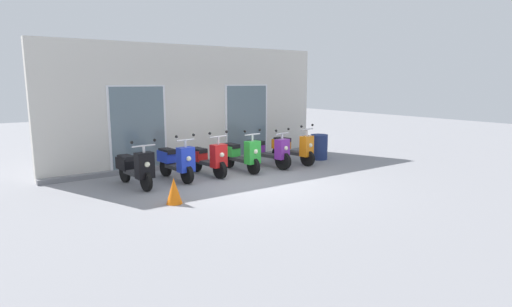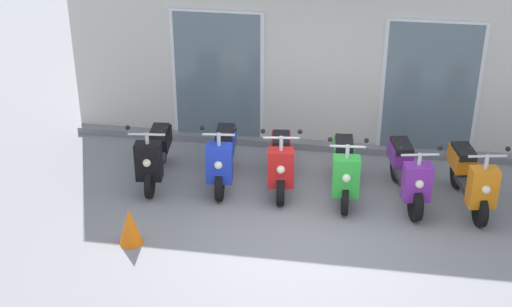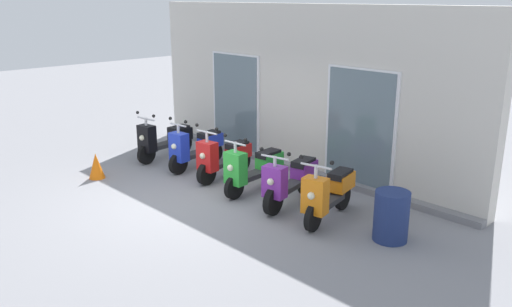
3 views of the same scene
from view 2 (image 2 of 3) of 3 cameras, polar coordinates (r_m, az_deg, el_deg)
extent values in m
plane|color=gray|center=(10.09, 3.59, -6.27)|extent=(40.00, 40.00, 0.00)
cube|color=beige|center=(11.97, 5.33, 8.20)|extent=(8.50, 0.30, 3.40)
cube|color=slate|center=(12.37, 4.92, 0.61)|extent=(8.50, 0.20, 0.12)
cube|color=silver|center=(12.23, -3.01, 5.94)|extent=(1.56, 0.04, 2.30)
cube|color=slate|center=(12.21, -3.03, 5.91)|extent=(1.44, 0.02, 2.22)
cube|color=silver|center=(12.02, 13.45, 4.83)|extent=(1.56, 0.04, 2.30)
cube|color=slate|center=(12.00, 13.46, 4.79)|extent=(1.44, 0.02, 2.22)
cylinder|color=black|center=(10.94, -8.31, -2.32)|extent=(0.14, 0.46, 0.45)
cylinder|color=black|center=(11.90, -7.35, 0.26)|extent=(0.14, 0.46, 0.45)
cube|color=#2D2D30|center=(11.37, -7.84, -0.53)|extent=(0.33, 0.71, 0.09)
cube|color=black|center=(10.82, -8.39, -0.60)|extent=(0.40, 0.28, 0.58)
sphere|color=#F2EFCC|center=(10.68, -8.54, -0.73)|extent=(0.12, 0.12, 0.12)
cube|color=black|center=(11.70, -7.50, 1.14)|extent=(0.36, 0.55, 0.28)
cube|color=black|center=(11.61, -7.57, 1.68)|extent=(0.31, 0.51, 0.11)
cylinder|color=silver|center=(10.65, -8.52, 1.13)|extent=(0.06, 0.06, 0.19)
cylinder|color=silver|center=(10.62, -8.55, 1.49)|extent=(0.54, 0.10, 0.04)
sphere|color=black|center=(10.53, -7.15, 1.95)|extent=(0.07, 0.07, 0.07)
sphere|color=black|center=(10.64, -10.01, 2.00)|extent=(0.07, 0.07, 0.07)
cylinder|color=black|center=(10.78, -2.86, -2.54)|extent=(0.15, 0.45, 0.44)
cylinder|color=black|center=(11.70, -2.31, -0.04)|extent=(0.15, 0.45, 0.44)
cube|color=#2D2D30|center=(11.19, -2.59, -0.79)|extent=(0.32, 0.67, 0.09)
cube|color=#1E38C6|center=(10.65, -2.88, -0.78)|extent=(0.40, 0.28, 0.59)
sphere|color=#F2EFCC|center=(10.52, -2.97, -0.91)|extent=(0.12, 0.12, 0.12)
cube|color=#1E38C6|center=(11.47, -2.39, 1.11)|extent=(0.35, 0.55, 0.28)
cube|color=black|center=(11.37, -2.42, 1.66)|extent=(0.31, 0.50, 0.11)
cylinder|color=silver|center=(10.48, -2.93, 1.06)|extent=(0.06, 0.06, 0.21)
cylinder|color=silver|center=(10.44, -2.94, 1.49)|extent=(0.46, 0.08, 0.04)
sphere|color=black|center=(10.38, -1.68, 1.95)|extent=(0.07, 0.07, 0.07)
sphere|color=black|center=(10.43, -4.22, 2.02)|extent=(0.07, 0.07, 0.07)
cylinder|color=black|center=(10.66, 1.92, -2.87)|extent=(0.17, 0.46, 0.45)
cylinder|color=black|center=(11.59, 1.94, -0.28)|extent=(0.17, 0.46, 0.45)
cube|color=#2D2D30|center=(11.08, 1.94, -1.07)|extent=(0.34, 0.69, 0.09)
cube|color=red|center=(10.53, 1.95, -1.13)|extent=(0.41, 0.29, 0.57)
sphere|color=#F2EFCC|center=(10.40, 1.95, -1.27)|extent=(0.12, 0.12, 0.12)
cube|color=red|center=(11.40, 1.96, 0.57)|extent=(0.36, 0.55, 0.28)
cube|color=black|center=(11.30, 1.97, 1.12)|extent=(0.32, 0.51, 0.11)
cylinder|color=silver|center=(10.36, 1.99, 0.75)|extent=(0.06, 0.06, 0.23)
cylinder|color=silver|center=(10.31, 1.99, 1.23)|extent=(0.52, 0.10, 0.04)
sphere|color=black|center=(10.27, 3.45, 1.71)|extent=(0.07, 0.07, 0.07)
sphere|color=black|center=(10.27, 0.55, 1.76)|extent=(0.07, 0.07, 0.07)
cylinder|color=black|center=(10.50, 6.95, -3.59)|extent=(0.13, 0.45, 0.44)
cylinder|color=black|center=(11.46, 6.78, -0.82)|extent=(0.13, 0.45, 0.44)
cube|color=#2D2D30|center=(10.93, 6.89, -1.69)|extent=(0.32, 0.70, 0.09)
cube|color=green|center=(10.36, 7.05, -1.78)|extent=(0.40, 0.27, 0.59)
sphere|color=#F2EFCC|center=(10.23, 7.08, -1.93)|extent=(0.12, 0.12, 0.12)
cube|color=green|center=(11.24, 6.88, 0.22)|extent=(0.34, 0.54, 0.28)
cube|color=black|center=(11.15, 6.92, 0.77)|extent=(0.30, 0.50, 0.11)
cylinder|color=silver|center=(10.19, 7.17, 0.11)|extent=(0.06, 0.06, 0.21)
cylinder|color=silver|center=(10.15, 7.19, 0.55)|extent=(0.50, 0.08, 0.04)
sphere|color=black|center=(10.12, 8.63, 1.00)|extent=(0.07, 0.07, 0.07)
sphere|color=black|center=(10.09, 5.82, 1.11)|extent=(0.07, 0.07, 0.07)
cylinder|color=black|center=(10.52, 12.36, -3.88)|extent=(0.22, 0.50, 0.48)
cylinder|color=black|center=(11.49, 10.98, -0.95)|extent=(0.22, 0.50, 0.48)
cube|color=#2D2D30|center=(10.95, 11.69, -1.90)|extent=(0.40, 0.76, 0.09)
cube|color=purple|center=(10.39, 12.48, -2.20)|extent=(0.42, 0.31, 0.54)
sphere|color=#F2EFCC|center=(10.26, 12.68, -2.35)|extent=(0.12, 0.12, 0.12)
cube|color=purple|center=(11.28, 11.21, 0.05)|extent=(0.40, 0.57, 0.28)
cube|color=black|center=(11.19, 11.32, 0.59)|extent=(0.36, 0.52, 0.11)
cylinder|color=silver|center=(10.23, 12.67, -0.49)|extent=(0.06, 0.06, 0.19)
cylinder|color=silver|center=(10.19, 12.71, -0.10)|extent=(0.52, 0.15, 0.04)
sphere|color=black|center=(10.22, 14.20, 0.43)|extent=(0.07, 0.07, 0.07)
sphere|color=black|center=(10.08, 11.32, 0.37)|extent=(0.07, 0.07, 0.07)
cylinder|color=black|center=(10.62, 17.11, -4.30)|extent=(0.19, 0.46, 0.45)
cylinder|color=black|center=(11.50, 15.47, -1.55)|extent=(0.19, 0.46, 0.45)
cube|color=#2D2D30|center=(11.00, 16.33, -2.42)|extent=(0.39, 0.71, 0.09)
cube|color=orange|center=(10.48, 17.30, -2.54)|extent=(0.42, 0.31, 0.58)
sphere|color=#F2EFCC|center=(10.36, 17.55, -2.70)|extent=(0.12, 0.12, 0.12)
cube|color=orange|center=(11.27, 15.81, -0.40)|extent=(0.40, 0.57, 0.28)
cube|color=black|center=(11.18, 15.96, 0.15)|extent=(0.35, 0.52, 0.11)
cylinder|color=silver|center=(10.30, 17.59, -0.67)|extent=(0.06, 0.06, 0.23)
cylinder|color=silver|center=(10.26, 17.66, -0.20)|extent=(0.52, 0.14, 0.04)
sphere|color=black|center=(10.31, 19.11, 0.33)|extent=(0.07, 0.07, 0.07)
sphere|color=black|center=(10.13, 16.34, 0.27)|extent=(0.07, 0.07, 0.07)
cone|color=orange|center=(9.89, -9.83, -5.64)|extent=(0.32, 0.32, 0.52)
camera|label=1|loc=(6.98, -66.24, -17.74)|focal=29.07mm
camera|label=3|loc=(7.51, 68.90, -6.32)|focal=37.13mm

